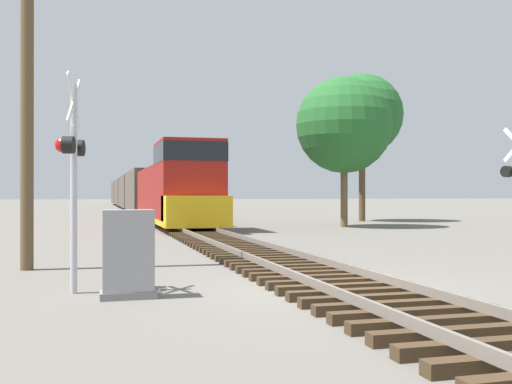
{
  "coord_description": "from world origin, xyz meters",
  "views": [
    {
      "loc": [
        -4.35,
        -10.18,
        1.76
      ],
      "look_at": [
        0.18,
        6.48,
        1.82
      ],
      "focal_mm": 42.0,
      "sensor_mm": 36.0,
      "label": 1
    }
  ],
  "objects_px": {
    "relay_cabinet": "(128,255)",
    "tree_mid_background": "(362,115)",
    "freight_train": "(135,192)",
    "utility_pole": "(27,73)",
    "crossing_signal_near": "(72,161)",
    "tree_far_right": "(344,125)"
  },
  "relations": [
    {
      "from": "freight_train",
      "to": "tree_far_right",
      "type": "xyz_separation_m",
      "value": [
        8.55,
        -37.04,
        3.48
      ]
    },
    {
      "from": "relay_cabinet",
      "to": "tree_mid_background",
      "type": "distance_m",
      "value": 30.7
    },
    {
      "from": "freight_train",
      "to": "tree_mid_background",
      "type": "bearing_deg",
      "value": -68.04
    },
    {
      "from": "crossing_signal_near",
      "to": "utility_pole",
      "type": "distance_m",
      "value": 4.43
    },
    {
      "from": "freight_train",
      "to": "utility_pole",
      "type": "bearing_deg",
      "value": -96.43
    },
    {
      "from": "freight_train",
      "to": "tree_mid_background",
      "type": "relative_size",
      "value": 8.74
    },
    {
      "from": "utility_pole",
      "to": "tree_far_right",
      "type": "relative_size",
      "value": 1.11
    },
    {
      "from": "crossing_signal_near",
      "to": "tree_mid_background",
      "type": "distance_m",
      "value": 30.32
    },
    {
      "from": "utility_pole",
      "to": "tree_far_right",
      "type": "bearing_deg",
      "value": 45.77
    },
    {
      "from": "tree_mid_background",
      "to": "relay_cabinet",
      "type": "bearing_deg",
      "value": -122.73
    },
    {
      "from": "utility_pole",
      "to": "tree_mid_background",
      "type": "xyz_separation_m",
      "value": [
        18.31,
        20.88,
        2.34
      ]
    },
    {
      "from": "crossing_signal_near",
      "to": "tree_far_right",
      "type": "xyz_separation_m",
      "value": [
        13.27,
        18.45,
        3.08
      ]
    },
    {
      "from": "utility_pole",
      "to": "tree_mid_background",
      "type": "distance_m",
      "value": 27.87
    },
    {
      "from": "freight_train",
      "to": "crossing_signal_near",
      "type": "bearing_deg",
      "value": -94.86
    },
    {
      "from": "relay_cabinet",
      "to": "tree_mid_background",
      "type": "bearing_deg",
      "value": 57.27
    },
    {
      "from": "freight_train",
      "to": "tree_far_right",
      "type": "distance_m",
      "value": 38.17
    },
    {
      "from": "relay_cabinet",
      "to": "tree_far_right",
      "type": "relative_size",
      "value": 0.19
    },
    {
      "from": "utility_pole",
      "to": "tree_far_right",
      "type": "distance_m",
      "value": 20.65
    },
    {
      "from": "relay_cabinet",
      "to": "freight_train",
      "type": "bearing_deg",
      "value": 86.15
    },
    {
      "from": "utility_pole",
      "to": "tree_mid_background",
      "type": "bearing_deg",
      "value": 48.75
    },
    {
      "from": "crossing_signal_near",
      "to": "tree_far_right",
      "type": "relative_size",
      "value": 0.48
    },
    {
      "from": "crossing_signal_near",
      "to": "utility_pole",
      "type": "height_order",
      "value": "utility_pole"
    }
  ]
}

